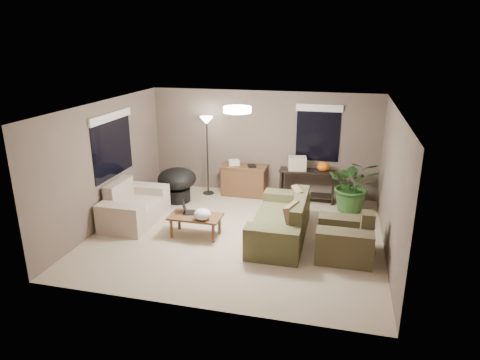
% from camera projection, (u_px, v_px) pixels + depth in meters
% --- Properties ---
extents(room_shell, '(5.50, 5.50, 5.50)m').
position_uv_depth(room_shell, '(237.00, 173.00, 8.01)').
color(room_shell, '#BFA98E').
rests_on(room_shell, ground).
extents(main_sofa, '(0.95, 2.20, 0.85)m').
position_uv_depth(main_sofa, '(282.00, 223.00, 8.15)').
color(main_sofa, brown).
rests_on(main_sofa, ground).
extents(throw_pillows, '(0.37, 1.40, 0.47)m').
position_uv_depth(throw_pillows, '(296.00, 207.00, 7.98)').
color(throw_pillows, '#8C7251').
rests_on(throw_pillows, main_sofa).
extents(loveseat, '(0.90, 1.60, 0.85)m').
position_uv_depth(loveseat, '(134.00, 208.00, 8.90)').
color(loveseat, beige).
rests_on(loveseat, ground).
extents(armchair, '(0.95, 1.00, 0.85)m').
position_uv_depth(armchair, '(345.00, 240.00, 7.48)').
color(armchair, brown).
rests_on(armchair, ground).
extents(coffee_table, '(1.00, 0.55, 0.42)m').
position_uv_depth(coffee_table, '(195.00, 219.00, 8.21)').
color(coffee_table, brown).
rests_on(coffee_table, ground).
extents(laptop, '(0.41, 0.30, 0.24)m').
position_uv_depth(laptop, '(189.00, 210.00, 8.31)').
color(laptop, black).
rests_on(laptop, coffee_table).
extents(plastic_bag, '(0.33, 0.30, 0.22)m').
position_uv_depth(plastic_bag, '(202.00, 214.00, 7.98)').
color(plastic_bag, white).
rests_on(plastic_bag, coffee_table).
extents(desk, '(1.10, 0.50, 0.75)m').
position_uv_depth(desk, '(244.00, 180.00, 10.37)').
color(desk, brown).
rests_on(desk, ground).
extents(desk_papers, '(0.73, 0.33, 0.12)m').
position_uv_depth(desk_papers, '(238.00, 163.00, 10.27)').
color(desk_papers, silver).
rests_on(desk_papers, desk).
extents(console_table, '(1.30, 0.40, 0.75)m').
position_uv_depth(console_table, '(307.00, 183.00, 9.98)').
color(console_table, black).
rests_on(console_table, ground).
extents(pumpkin, '(0.28, 0.28, 0.23)m').
position_uv_depth(pumpkin, '(323.00, 167.00, 9.77)').
color(pumpkin, orange).
rests_on(pumpkin, console_table).
extents(cardboard_box, '(0.46, 0.37, 0.31)m').
position_uv_depth(cardboard_box, '(297.00, 163.00, 9.89)').
color(cardboard_box, beige).
rests_on(cardboard_box, console_table).
extents(papasan_chair, '(1.05, 1.05, 0.80)m').
position_uv_depth(papasan_chair, '(177.00, 182.00, 9.97)').
color(papasan_chair, black).
rests_on(papasan_chair, ground).
extents(floor_lamp, '(0.32, 0.32, 1.91)m').
position_uv_depth(floor_lamp, '(207.00, 130.00, 10.09)').
color(floor_lamp, black).
rests_on(floor_lamp, ground).
extents(ceiling_fixture, '(0.50, 0.50, 0.10)m').
position_uv_depth(ceiling_fixture, '(237.00, 110.00, 7.63)').
color(ceiling_fixture, white).
rests_on(ceiling_fixture, room_shell).
extents(houseplant, '(1.09, 1.21, 0.94)m').
position_uv_depth(houseplant, '(353.00, 191.00, 9.39)').
color(houseplant, '#2D5923').
rests_on(houseplant, ground).
extents(cat_scratching_post, '(0.32, 0.32, 0.50)m').
position_uv_depth(cat_scratching_post, '(367.00, 239.00, 7.71)').
color(cat_scratching_post, tan).
rests_on(cat_scratching_post, ground).
extents(window_left, '(0.05, 1.56, 1.33)m').
position_uv_depth(window_left, '(112.00, 134.00, 8.74)').
color(window_left, black).
rests_on(window_left, room_shell).
extents(window_back, '(1.06, 0.05, 1.33)m').
position_uv_depth(window_back, '(319.00, 124.00, 9.82)').
color(window_back, black).
rests_on(window_back, room_shell).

